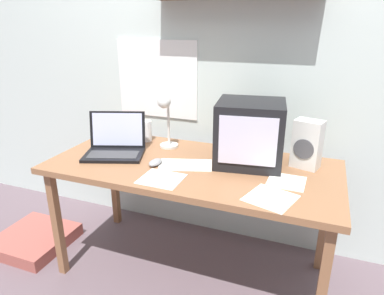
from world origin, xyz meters
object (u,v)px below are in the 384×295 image
object	(u,v)px
crt_monitor	(250,133)
open_notebook	(286,182)
floor_cushion	(34,239)
computer_mouse	(155,162)
loose_paper_near_monitor	(161,179)
laptop	(115,144)
space_heater	(307,144)
loose_paper_near_laptop	(185,165)
corner_desk	(192,174)
printed_handout	(271,198)
juice_glass	(146,132)
desk_lamp	(166,115)

from	to	relation	value
crt_monitor	open_notebook	distance (m)	0.34
crt_monitor	floor_cushion	bearing A→B (deg)	-176.45
computer_mouse	loose_paper_near_monitor	world-z (taller)	computer_mouse
laptop	floor_cushion	world-z (taller)	laptop
space_heater	loose_paper_near_laptop	size ratio (longest dim) A/B	0.81
corner_desk	floor_cushion	size ratio (longest dim) A/B	3.46
laptop	loose_paper_near_laptop	world-z (taller)	laptop
space_heater	laptop	bearing A→B (deg)	-153.94
crt_monitor	printed_handout	distance (m)	0.46
corner_desk	laptop	distance (m)	0.51
corner_desk	loose_paper_near_monitor	distance (m)	0.26
corner_desk	open_notebook	bearing A→B (deg)	-4.85
juice_glass	open_notebook	bearing A→B (deg)	-17.99
laptop	loose_paper_near_monitor	size ratio (longest dim) A/B	1.92
loose_paper_near_monitor	desk_lamp	bearing A→B (deg)	111.54
computer_mouse	loose_paper_near_monitor	xyz separation A→B (m)	(0.11, -0.15, -0.01)
corner_desk	desk_lamp	bearing A→B (deg)	142.89
printed_handout	space_heater	bearing A→B (deg)	74.58
corner_desk	floor_cushion	world-z (taller)	corner_desk
crt_monitor	desk_lamp	bearing A→B (deg)	166.46
computer_mouse	desk_lamp	bearing A→B (deg)	101.76
laptop	juice_glass	world-z (taller)	laptop
open_notebook	space_heater	bearing A→B (deg)	72.90
corner_desk	computer_mouse	size ratio (longest dim) A/B	14.78
crt_monitor	floor_cushion	size ratio (longest dim) A/B	0.86
crt_monitor	laptop	size ratio (longest dim) A/B	0.98
juice_glass	space_heater	distance (m)	1.03
laptop	space_heater	xyz separation A→B (m)	(1.09, 0.19, 0.07)
space_heater	floor_cushion	size ratio (longest dim) A/B	0.57
corner_desk	computer_mouse	xyz separation A→B (m)	(-0.19, -0.09, 0.08)
crt_monitor	loose_paper_near_laptop	xyz separation A→B (m)	(-0.32, -0.16, -0.18)
desk_lamp	computer_mouse	distance (m)	0.34
crt_monitor	computer_mouse	xyz separation A→B (m)	(-0.48, -0.22, -0.16)
desk_lamp	open_notebook	xyz separation A→B (m)	(0.77, -0.23, -0.22)
desk_lamp	juice_glass	bearing A→B (deg)	160.56
desk_lamp	open_notebook	distance (m)	0.83
juice_glass	floor_cushion	xyz separation A→B (m)	(-0.70, -0.43, -0.75)
crt_monitor	desk_lamp	xyz separation A→B (m)	(-0.53, 0.05, 0.04)
printed_handout	floor_cushion	world-z (taller)	printed_handout
laptop	desk_lamp	world-z (taller)	desk_lamp
computer_mouse	loose_paper_near_laptop	xyz separation A→B (m)	(0.16, 0.06, -0.01)
desk_lamp	space_heater	bearing A→B (deg)	4.47
loose_paper_near_laptop	loose_paper_near_monitor	xyz separation A→B (m)	(-0.05, -0.21, 0.00)
laptop	computer_mouse	distance (m)	0.32
crt_monitor	computer_mouse	world-z (taller)	crt_monitor
juice_glass	computer_mouse	bearing A→B (deg)	-55.29
computer_mouse	crt_monitor	bearing A→B (deg)	24.56
corner_desk	juice_glass	distance (m)	0.52
crt_monitor	open_notebook	bearing A→B (deg)	-45.21
computer_mouse	floor_cushion	xyz separation A→B (m)	(-0.94, -0.07, -0.70)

